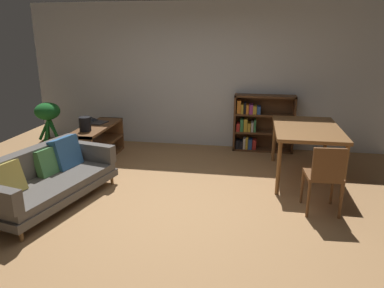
% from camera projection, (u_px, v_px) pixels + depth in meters
% --- Properties ---
extents(ground_plane, '(8.16, 8.16, 0.00)m').
position_uv_depth(ground_plane, '(174.00, 204.00, 4.66)').
color(ground_plane, '#A87A4C').
extents(back_wall_panel, '(6.80, 0.10, 2.70)m').
position_uv_depth(back_wall_panel, '(204.00, 76.00, 6.81)').
color(back_wall_panel, silver).
rests_on(back_wall_panel, ground_plane).
extents(fabric_couch, '(1.21, 1.95, 0.75)m').
position_uv_depth(fabric_couch, '(45.00, 177.00, 4.63)').
color(fabric_couch, olive).
rests_on(fabric_couch, ground_plane).
extents(media_console, '(0.45, 1.37, 0.60)m').
position_uv_depth(media_console, '(97.00, 143.00, 6.26)').
color(media_console, brown).
rests_on(media_console, ground_plane).
extents(open_laptop, '(0.49, 0.37, 0.07)m').
position_uv_depth(open_laptop, '(95.00, 122.00, 6.40)').
color(open_laptop, '#333338').
rests_on(open_laptop, media_console).
extents(desk_speaker, '(0.18, 0.18, 0.23)m').
position_uv_depth(desk_speaker, '(85.00, 124.00, 5.81)').
color(desk_speaker, black).
rests_on(desk_speaker, media_console).
extents(potted_floor_plant, '(0.47, 0.48, 0.95)m').
position_uv_depth(potted_floor_plant, '(49.00, 121.00, 6.50)').
color(potted_floor_plant, brown).
rests_on(potted_floor_plant, ground_plane).
extents(dining_table, '(0.95, 1.48, 0.80)m').
position_uv_depth(dining_table, '(307.00, 132.00, 5.32)').
color(dining_table, brown).
rests_on(dining_table, ground_plane).
extents(dining_chair_near, '(0.44, 0.45, 0.88)m').
position_uv_depth(dining_chair_near, '(324.00, 175.00, 4.29)').
color(dining_chair_near, brown).
rests_on(dining_chair_near, ground_plane).
extents(bookshelf, '(1.11, 0.29, 1.05)m').
position_uv_depth(bookshelf, '(259.00, 123.00, 6.72)').
color(bookshelf, '#56351E').
rests_on(bookshelf, ground_plane).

